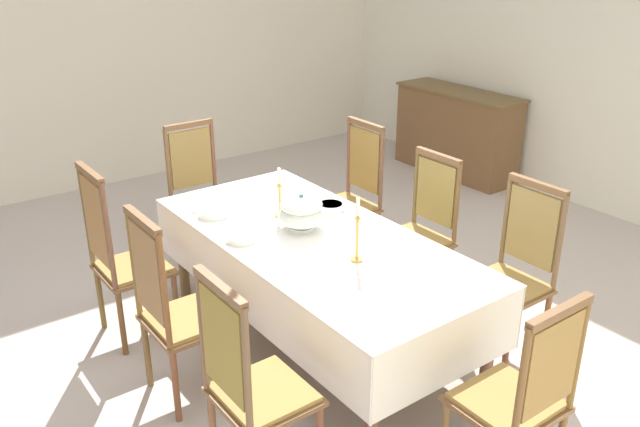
{
  "coord_description": "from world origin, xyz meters",
  "views": [
    {
      "loc": [
        2.91,
        -2.16,
        2.43
      ],
      "look_at": [
        0.18,
        -0.14,
        0.98
      ],
      "focal_mm": 37.2,
      "sensor_mm": 36.0,
      "label": 1
    }
  ],
  "objects_px": {
    "chair_head_west": "(200,192)",
    "spoon_secondary": "(207,208)",
    "candlestick_east": "(357,236)",
    "bowl_far_left": "(241,237)",
    "chair_south_b": "(174,308)",
    "candlestick_west": "(280,198)",
    "chair_south_c": "(251,383)",
    "chair_south_a": "(121,255)",
    "chair_north_b": "(421,228)",
    "sideboard": "(456,132)",
    "bowl_near_right": "(213,212)",
    "bowl_near_left": "(331,206)",
    "spoon_primary": "(323,202)",
    "chair_head_east": "(520,395)",
    "chair_north_a": "(352,193)",
    "dining_table": "(316,248)",
    "chair_north_c": "(514,270)",
    "soup_tureen": "(301,212)"
  },
  "relations": [
    {
      "from": "candlestick_east",
      "to": "bowl_near_left",
      "type": "distance_m",
      "value": 0.77
    },
    {
      "from": "chair_south_b",
      "to": "candlestick_east",
      "type": "xyz_separation_m",
      "value": [
        0.41,
        0.92,
        0.33
      ]
    },
    {
      "from": "bowl_near_right",
      "to": "spoon_primary",
      "type": "relative_size",
      "value": 1.11
    },
    {
      "from": "chair_south_a",
      "to": "chair_head_east",
      "type": "xyz_separation_m",
      "value": [
        2.32,
        0.93,
        -0.04
      ]
    },
    {
      "from": "dining_table",
      "to": "chair_head_west",
      "type": "relative_size",
      "value": 2.06
    },
    {
      "from": "chair_north_b",
      "to": "candlestick_east",
      "type": "xyz_separation_m",
      "value": [
        0.41,
        -0.92,
        0.35
      ]
    },
    {
      "from": "chair_south_a",
      "to": "chair_north_b",
      "type": "bearing_deg",
      "value": 67.55
    },
    {
      "from": "chair_north_a",
      "to": "bowl_near_left",
      "type": "height_order",
      "value": "chair_north_a"
    },
    {
      "from": "chair_south_a",
      "to": "bowl_near_left",
      "type": "relative_size",
      "value": 6.06
    },
    {
      "from": "chair_north_a",
      "to": "chair_south_b",
      "type": "bearing_deg",
      "value": 112.43
    },
    {
      "from": "chair_south_a",
      "to": "chair_head_east",
      "type": "bearing_deg",
      "value": 21.77
    },
    {
      "from": "dining_table",
      "to": "chair_head_west",
      "type": "height_order",
      "value": "chair_head_west"
    },
    {
      "from": "spoon_secondary",
      "to": "chair_head_east",
      "type": "bearing_deg",
      "value": -3.87
    },
    {
      "from": "chair_north_c",
      "to": "soup_tureen",
      "type": "height_order",
      "value": "chair_north_c"
    },
    {
      "from": "dining_table",
      "to": "bowl_near_right",
      "type": "height_order",
      "value": "bowl_near_right"
    },
    {
      "from": "dining_table",
      "to": "chair_south_a",
      "type": "relative_size",
      "value": 1.93
    },
    {
      "from": "candlestick_east",
      "to": "spoon_primary",
      "type": "height_order",
      "value": "candlestick_east"
    },
    {
      "from": "chair_south_c",
      "to": "candlestick_west",
      "type": "distance_m",
      "value": 1.51
    },
    {
      "from": "candlestick_east",
      "to": "bowl_near_left",
      "type": "relative_size",
      "value": 1.94
    },
    {
      "from": "soup_tureen",
      "to": "chair_head_east",
      "type": "bearing_deg",
      "value": 0.0
    },
    {
      "from": "chair_head_west",
      "to": "bowl_near_left",
      "type": "xyz_separation_m",
      "value": [
        1.24,
        0.34,
        0.21
      ]
    },
    {
      "from": "chair_south_c",
      "to": "bowl_near_left",
      "type": "bearing_deg",
      "value": 130.08
    },
    {
      "from": "chair_head_east",
      "to": "spoon_secondary",
      "type": "xyz_separation_m",
      "value": [
        -2.32,
        -0.31,
        0.21
      ]
    },
    {
      "from": "chair_north_a",
      "to": "candlestick_west",
      "type": "height_order",
      "value": "chair_north_a"
    },
    {
      "from": "chair_north_a",
      "to": "candlestick_west",
      "type": "bearing_deg",
      "value": 113.51
    },
    {
      "from": "dining_table",
      "to": "sideboard",
      "type": "distance_m",
      "value": 3.62
    },
    {
      "from": "chair_south_a",
      "to": "chair_north_b",
      "type": "relative_size",
      "value": 1.1
    },
    {
      "from": "chair_north_b",
      "to": "spoon_primary",
      "type": "bearing_deg",
      "value": 55.26
    },
    {
      "from": "bowl_near_right",
      "to": "chair_south_a",
      "type": "bearing_deg",
      "value": -102.89
    },
    {
      "from": "sideboard",
      "to": "chair_head_west",
      "type": "bearing_deg",
      "value": 94.02
    },
    {
      "from": "chair_north_b",
      "to": "bowl_far_left",
      "type": "relative_size",
      "value": 5.85
    },
    {
      "from": "chair_south_b",
      "to": "bowl_near_right",
      "type": "xyz_separation_m",
      "value": [
        -0.63,
        0.58,
        0.2
      ]
    },
    {
      "from": "chair_head_west",
      "to": "spoon_secondary",
      "type": "bearing_deg",
      "value": 67.1
    },
    {
      "from": "spoon_primary",
      "to": "bowl_near_left",
      "type": "bearing_deg",
      "value": -1.14
    },
    {
      "from": "candlestick_east",
      "to": "bowl_far_left",
      "type": "relative_size",
      "value": 2.06
    },
    {
      "from": "chair_head_west",
      "to": "chair_south_b",
      "type": "bearing_deg",
      "value": 58.46
    },
    {
      "from": "bowl_near_left",
      "to": "sideboard",
      "type": "height_order",
      "value": "sideboard"
    },
    {
      "from": "chair_south_c",
      "to": "spoon_secondary",
      "type": "distance_m",
      "value": 1.68
    },
    {
      "from": "chair_south_c",
      "to": "bowl_far_left",
      "type": "bearing_deg",
      "value": 151.52
    },
    {
      "from": "chair_north_c",
      "to": "chair_head_west",
      "type": "xyz_separation_m",
      "value": [
        -2.3,
        -0.92,
        -0.0
      ]
    },
    {
      "from": "dining_table",
      "to": "bowl_near_left",
      "type": "distance_m",
      "value": 0.46
    },
    {
      "from": "bowl_near_right",
      "to": "dining_table",
      "type": "bearing_deg",
      "value": 27.47
    },
    {
      "from": "chair_south_c",
      "to": "bowl_near_left",
      "type": "relative_size",
      "value": 5.79
    },
    {
      "from": "bowl_near_left",
      "to": "sideboard",
      "type": "relative_size",
      "value": 0.13
    },
    {
      "from": "chair_south_b",
      "to": "candlestick_east",
      "type": "distance_m",
      "value": 1.06
    },
    {
      "from": "chair_south_a",
      "to": "sideboard",
      "type": "relative_size",
      "value": 0.81
    },
    {
      "from": "chair_north_c",
      "to": "bowl_near_right",
      "type": "bearing_deg",
      "value": 41.58
    },
    {
      "from": "chair_south_c",
      "to": "spoon_primary",
      "type": "xyz_separation_m",
      "value": [
        -1.18,
        1.28,
        0.19
      ]
    },
    {
      "from": "sideboard",
      "to": "chair_north_b",
      "type": "bearing_deg",
      "value": 127.68
    },
    {
      "from": "chair_south_b",
      "to": "candlestick_west",
      "type": "bearing_deg",
      "value": 111.34
    }
  ]
}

